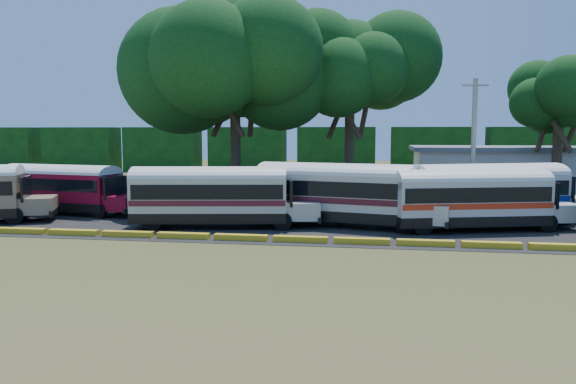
# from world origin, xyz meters

# --- Properties ---
(ground) EXTENTS (160.00, 160.00, 0.00)m
(ground) POSITION_xyz_m (0.00, 0.00, 0.00)
(ground) COLOR #384A18
(ground) RESTS_ON ground
(asphalt_strip) EXTENTS (64.00, 24.00, 0.02)m
(asphalt_strip) POSITION_xyz_m (1.00, 12.00, 0.01)
(asphalt_strip) COLOR black
(asphalt_strip) RESTS_ON ground
(curb) EXTENTS (53.70, 0.45, 0.30)m
(curb) POSITION_xyz_m (-0.00, 1.00, 0.15)
(curb) COLOR yellow
(curb) RESTS_ON ground
(terminal_building) EXTENTS (19.00, 9.00, 4.00)m
(terminal_building) POSITION_xyz_m (18.00, 30.00, 2.03)
(terminal_building) COLOR silver
(terminal_building) RESTS_ON ground
(treeline_backdrop) EXTENTS (130.00, 4.00, 6.00)m
(treeline_backdrop) POSITION_xyz_m (0.00, 48.00, 3.00)
(treeline_backdrop) COLOR black
(treeline_backdrop) RESTS_ON ground
(bus_red) EXTENTS (10.18, 4.20, 3.26)m
(bus_red) POSITION_xyz_m (-15.26, 8.19, 1.87)
(bus_red) COLOR black
(bus_red) RESTS_ON ground
(bus_cream_west) EXTENTS (10.84, 4.31, 3.47)m
(bus_cream_west) POSITION_xyz_m (-3.90, 4.52, 1.96)
(bus_cream_west) COLOR black
(bus_cream_west) RESTS_ON ground
(bus_cream_east) EXTENTS (11.34, 5.13, 3.62)m
(bus_cream_east) POSITION_xyz_m (3.06, 6.18, 2.05)
(bus_cream_east) COLOR black
(bus_cream_east) RESTS_ON ground
(bus_white_red) EXTENTS (10.62, 5.24, 3.39)m
(bus_white_red) POSITION_xyz_m (10.37, 5.75, 1.92)
(bus_white_red) COLOR black
(bus_white_red) RESTS_ON ground
(bus_white_blue) EXTENTS (11.12, 6.52, 3.59)m
(bus_white_blue) POSITION_xyz_m (11.79, 7.88, 2.03)
(bus_white_blue) COLOR black
(bus_white_blue) RESTS_ON ground
(tree_west) EXTENTS (12.94, 12.94, 15.99)m
(tree_west) POSITION_xyz_m (-5.81, 17.06, 11.21)
(tree_west) COLOR #392D1C
(tree_west) RESTS_ON ground
(tree_center) EXTENTS (9.95, 9.95, 14.46)m
(tree_center) POSITION_xyz_m (2.89, 21.18, 10.76)
(tree_center) COLOR #392D1C
(tree_center) RESTS_ON ground
(tree_east) EXTENTS (7.10, 7.10, 11.03)m
(tree_east) POSITION_xyz_m (20.18, 24.33, 8.33)
(tree_east) COLOR #392D1C
(tree_east) RESTS_ON ground
(utility_pole) EXTENTS (1.60, 0.30, 8.73)m
(utility_pole) POSITION_xyz_m (11.18, 11.02, 4.48)
(utility_pole) COLOR gray
(utility_pole) RESTS_ON ground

